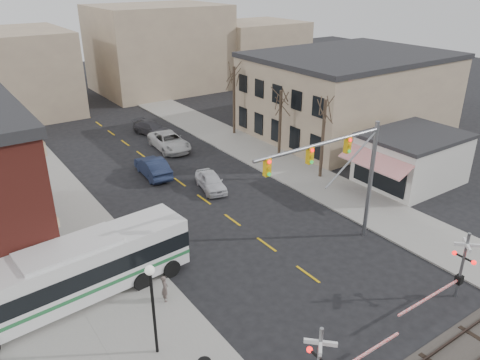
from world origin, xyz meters
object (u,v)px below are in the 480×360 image
at_px(rr_crossing_east, 457,269).
at_px(street_lamp, 152,293).
at_px(car_b, 153,167).
at_px(pedestrian_far, 108,270).
at_px(transit_bus, 73,272).
at_px(car_c, 169,141).
at_px(traffic_signal_mast, 344,165).
at_px(pedestrian_near, 165,288).
at_px(car_d, 152,128).
at_px(car_a, 211,181).

relative_size(rr_crossing_east, street_lamp, 1.17).
xyz_separation_m(car_b, pedestrian_far, (-8.69, -12.77, 0.12)).
xyz_separation_m(transit_bus, car_c, (14.88, 18.37, -1.04)).
xyz_separation_m(traffic_signal_mast, pedestrian_far, (-13.47, 4.52, -4.75)).
distance_m(rr_crossing_east, pedestrian_near, 15.59).
relative_size(transit_bus, pedestrian_near, 8.43).
bearing_deg(transit_bus, car_c, 50.98).
bearing_deg(transit_bus, rr_crossing_east, -34.35).
relative_size(pedestrian_near, pedestrian_far, 0.92).
bearing_deg(car_b, car_d, -110.28).
distance_m(street_lamp, car_c, 27.73).
xyz_separation_m(transit_bus, car_a, (13.35, 7.97, -1.14)).
xyz_separation_m(rr_crossing_east, car_a, (-3.44, 19.44, -1.25)).
bearing_deg(car_c, pedestrian_near, -113.82).
height_order(street_lamp, pedestrian_near, street_lamp).
height_order(car_b, car_c, car_b).
bearing_deg(car_a, rr_crossing_east, -67.15).
bearing_deg(pedestrian_far, traffic_signal_mast, -47.34).
distance_m(transit_bus, pedestrian_far, 2.20).
bearing_deg(rr_crossing_east, car_a, 100.03).
relative_size(car_a, car_b, 0.83).
bearing_deg(pedestrian_near, pedestrian_far, 50.42).
height_order(car_d, pedestrian_near, pedestrian_near).
xyz_separation_m(traffic_signal_mast, car_b, (-4.79, 17.29, -4.88)).
distance_m(car_d, pedestrian_far, 26.81).
bearing_deg(rr_crossing_east, car_b, 103.99).
bearing_deg(pedestrian_near, car_a, -21.64).
distance_m(transit_bus, traffic_signal_mast, 16.44).
bearing_deg(rr_crossing_east, pedestrian_near, 146.15).
bearing_deg(pedestrian_far, street_lamp, -119.66).
relative_size(car_b, car_d, 1.05).
bearing_deg(pedestrian_far, car_a, 4.81).
xyz_separation_m(car_c, car_d, (0.58, 5.20, -0.11)).
bearing_deg(pedestrian_near, car_d, -4.03).
distance_m(rr_crossing_east, pedestrian_far, 19.02).
height_order(car_c, pedestrian_near, pedestrian_near).
distance_m(street_lamp, pedestrian_near, 4.56).
distance_m(traffic_signal_mast, car_b, 18.59).
height_order(car_c, car_d, car_c).
distance_m(street_lamp, car_a, 18.28).
distance_m(street_lamp, pedestrian_far, 6.86).
distance_m(traffic_signal_mast, pedestrian_far, 14.99).
distance_m(car_a, pedestrian_far, 13.67).
bearing_deg(street_lamp, rr_crossing_east, -20.22).
bearing_deg(car_a, street_lamp, -116.65).
bearing_deg(car_b, car_c, -124.60).
distance_m(car_a, car_d, 15.74).
relative_size(car_a, car_c, 0.72).
relative_size(car_a, car_d, 0.87).
bearing_deg(car_a, transit_bus, -136.36).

